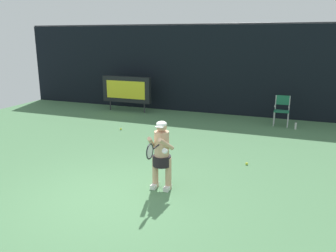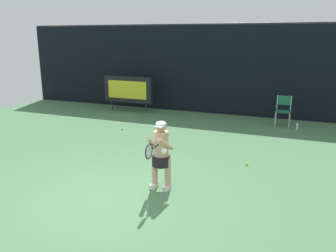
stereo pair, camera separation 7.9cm
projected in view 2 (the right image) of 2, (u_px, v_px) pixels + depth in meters
The scene contains 9 objects.
ground at pixel (104, 202), 6.78m from camera, with size 18.00×22.00×0.03m.
backdrop_screen at pixel (215, 70), 14.13m from camera, with size 18.00×0.12×3.66m.
scoreboard at pixel (128, 89), 14.72m from camera, with size 2.20×0.21×1.50m.
umpire_chair at pixel (283, 109), 12.40m from camera, with size 0.52×0.44×1.08m.
water_bottle at pixel (297, 126), 12.00m from camera, with size 0.07×0.07×0.27m.
tennis_player at pixel (161, 152), 7.20m from camera, with size 0.53×0.60×1.48m.
tennis_racket at pixel (149, 151), 6.54m from camera, with size 0.03×0.60×0.31m.
tennis_ball_loose at pixel (247, 164), 8.70m from camera, with size 0.07×0.07×0.07m.
tennis_ball_spare at pixel (122, 129), 11.98m from camera, with size 0.07×0.07×0.07m.
Camera 2 is at (3.46, -5.46, 3.16)m, focal length 36.86 mm.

